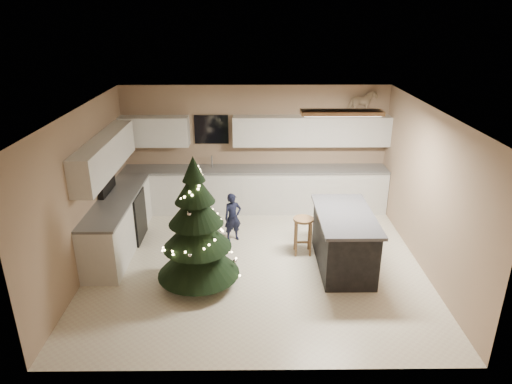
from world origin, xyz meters
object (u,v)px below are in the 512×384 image
rocking_horse (362,103)px  bar_stool (303,227)px  island (344,240)px  christmas_tree (197,234)px  toddler (233,217)px

rocking_horse → bar_stool: bearing=124.3°
island → bar_stool: island is taller
christmas_tree → bar_stool: bearing=29.1°
island → rocking_horse: rocking_horse is taller
christmas_tree → rocking_horse: (3.04, 2.96, 1.40)m
toddler → rocking_horse: size_ratio=1.45×
bar_stool → toddler: (-1.24, 0.51, -0.05)m
bar_stool → christmas_tree: christmas_tree is taller
toddler → rocking_horse: bearing=6.9°
island → bar_stool: bearing=144.7°
christmas_tree → island: bearing=12.5°
rocking_horse → island: bearing=141.7°
bar_stool → rocking_horse: size_ratio=1.06×
island → rocking_horse: 3.10m
island → toddler: (-1.86, 0.95, -0.02)m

